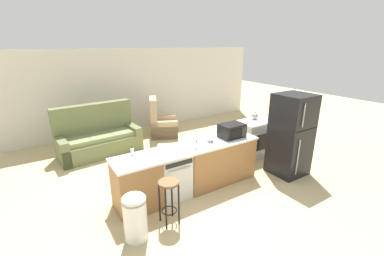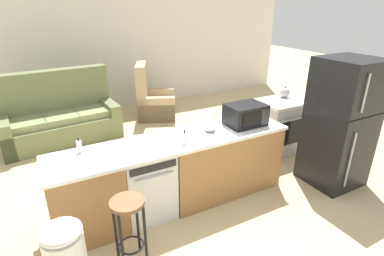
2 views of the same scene
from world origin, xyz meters
name	(u,v)px [view 1 (image 1 of 2)]	position (x,y,z in m)	size (l,w,h in m)	color
ground_plane	(184,191)	(0.00, 0.00, 0.00)	(24.00, 24.00, 0.00)	tan
wall_back	(124,91)	(0.30, 4.20, 1.30)	(10.00, 0.06, 2.60)	silver
kitchen_counter	(194,169)	(0.24, 0.00, 0.42)	(2.94, 0.66, 0.90)	#9E6B3D
dishwasher	(172,175)	(-0.25, 0.00, 0.42)	(0.58, 0.61, 0.84)	silver
stove_range	(252,139)	(2.35, 0.55, 0.45)	(0.76, 0.68, 0.90)	#B7B7BC
refrigerator	(291,135)	(2.35, -0.55, 0.88)	(0.72, 0.73, 1.76)	black
microwave	(232,131)	(1.16, 0.00, 1.04)	(0.50, 0.37, 0.28)	black
sink_faucet	(196,138)	(0.31, 0.04, 1.03)	(0.07, 0.18, 0.30)	silver
paper_towel_roll	(210,135)	(0.64, 0.03, 1.04)	(0.14, 0.14, 0.28)	#4C4C51
soap_bottle	(196,146)	(0.19, -0.16, 0.97)	(0.06, 0.06, 0.18)	silver
dish_soap_bottle	(132,152)	(-0.90, 0.19, 0.97)	(0.06, 0.06, 0.18)	silver
kettle	(255,116)	(2.52, 0.68, 0.99)	(0.21, 0.17, 0.19)	#B2B2B7
bar_stool	(169,193)	(-0.65, -0.66, 0.54)	(0.32, 0.32, 0.74)	brown
trash_bin	(135,216)	(-1.23, -0.72, 0.38)	(0.35, 0.35, 0.74)	white
couch	(98,138)	(-0.91, 2.83, 0.39)	(2.07, 1.07, 1.27)	#667047
armchair	(161,125)	(1.04, 3.15, 0.35)	(1.07, 1.09, 1.20)	tan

